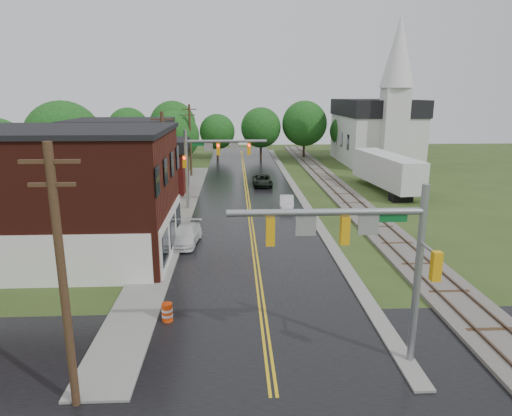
{
  "coord_description": "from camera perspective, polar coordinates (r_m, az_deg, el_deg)",
  "views": [
    {
      "loc": [
        -1.28,
        -13.78,
        10.39
      ],
      "look_at": [
        0.0,
        13.37,
        3.5
      ],
      "focal_mm": 32.0,
      "sensor_mm": 36.0,
      "label": 1
    }
  ],
  "objects": [
    {
      "name": "main_road",
      "position": [
        45.01,
        -1.01,
        0.88
      ],
      "size": [
        10.0,
        90.0,
        0.02
      ],
      "primitive_type": "cube",
      "color": "black",
      "rests_on": "ground"
    },
    {
      "name": "construction_barrel",
      "position": [
        22.19,
        -11.04,
        -12.69
      ],
      "size": [
        0.6,
        0.6,
        0.89
      ],
      "primitive_type": "cylinder",
      "rotation": [
        0.0,
        0.0,
        -0.24
      ],
      "color": "#EE3D0A",
      "rests_on": "ground"
    },
    {
      "name": "ground",
      "position": [
        17.3,
        2.26,
        -22.69
      ],
      "size": [
        160.0,
        160.0,
        0.0
      ],
      "primitive_type": "plane",
      "color": "#2D4119",
      "rests_on": "ground"
    },
    {
      "name": "darkred_building",
      "position": [
        50.22,
        -12.71,
        4.49
      ],
      "size": [
        7.0,
        6.0,
        4.4
      ],
      "primitive_type": "cube",
      "color": "#3F0F0C",
      "rests_on": "ground"
    },
    {
      "name": "curb_right",
      "position": [
        50.32,
        4.98,
        2.26
      ],
      "size": [
        0.8,
        70.0,
        0.12
      ],
      "primitive_type": "cube",
      "color": "gray",
      "rests_on": "ground"
    },
    {
      "name": "traffic_signal_far",
      "position": [
        41.19,
        -5.77,
        6.6
      ],
      "size": [
        7.34,
        0.43,
        7.2
      ],
      "color": "gray",
      "rests_on": "ground"
    },
    {
      "name": "sedan_silver",
      "position": [
        41.97,
        3.85,
        0.7
      ],
      "size": [
        1.61,
        3.71,
        1.19
      ],
      "primitive_type": "imported",
      "rotation": [
        0.0,
        0.0,
        -0.1
      ],
      "color": "silver",
      "rests_on": "ground"
    },
    {
      "name": "brick_building",
      "position": [
        31.5,
        -23.49,
        1.61
      ],
      "size": [
        14.3,
        10.3,
        8.3
      ],
      "color": "#48180F",
      "rests_on": "ground"
    },
    {
      "name": "railroad",
      "position": [
        51.11,
        10.11,
        2.4
      ],
      "size": [
        3.2,
        80.0,
        0.3
      ],
      "color": "#59544C",
      "rests_on": "ground"
    },
    {
      "name": "tree_left_b",
      "position": [
        48.81,
        -22.75,
        7.64
      ],
      "size": [
        7.6,
        7.6,
        9.69
      ],
      "color": "black",
      "rests_on": "ground"
    },
    {
      "name": "church",
      "position": [
        70.93,
        14.99,
        10.08
      ],
      "size": [
        10.4,
        18.4,
        20.0
      ],
      "color": "silver",
      "rests_on": "ground"
    },
    {
      "name": "sidewalk_left",
      "position": [
        40.44,
        -9.6,
        -0.86
      ],
      "size": [
        2.4,
        50.0,
        0.12
      ],
      "primitive_type": "cube",
      "color": "gray",
      "rests_on": "ground"
    },
    {
      "name": "suv_dark",
      "position": [
        52.18,
        0.81,
        3.44
      ],
      "size": [
        2.13,
        4.53,
        1.25
      ],
      "primitive_type": "imported",
      "rotation": [
        0.0,
        0.0,
        0.01
      ],
      "color": "black",
      "rests_on": "ground"
    },
    {
      "name": "utility_pole_a",
      "position": [
        15.89,
        -23.06,
        -7.89
      ],
      "size": [
        1.8,
        0.28,
        9.0
      ],
      "color": "#382616",
      "rests_on": "ground"
    },
    {
      "name": "semi_trailer",
      "position": [
        50.98,
        16.02,
        4.6
      ],
      "size": [
        4.11,
        12.88,
        3.96
      ],
      "color": "black",
      "rests_on": "ground"
    },
    {
      "name": "utility_pole_b",
      "position": [
        36.64,
        -11.38,
        5.05
      ],
      "size": [
        1.8,
        0.28,
        9.0
      ],
      "color": "#382616",
      "rests_on": "ground"
    },
    {
      "name": "pickup_white",
      "position": [
        32.53,
        -8.81,
        -3.37
      ],
      "size": [
        2.31,
        4.67,
        1.3
      ],
      "primitive_type": "imported",
      "rotation": [
        0.0,
        0.0,
        -0.11
      ],
      "color": "white",
      "rests_on": "ground"
    },
    {
      "name": "cross_road",
      "position": [
        18.93,
        1.71,
        -19.06
      ],
      "size": [
        60.0,
        9.0,
        0.02
      ],
      "primitive_type": "cube",
      "color": "black",
      "rests_on": "ground"
    },
    {
      "name": "tree_left_c",
      "position": [
        55.44,
        -15.94,
        7.6
      ],
      "size": [
        6.0,
        6.0,
        7.65
      ],
      "color": "black",
      "rests_on": "ground"
    },
    {
      "name": "traffic_signal_near",
      "position": [
        17.35,
        13.38,
        -4.39
      ],
      "size": [
        7.34,
        0.3,
        7.2
      ],
      "color": "gray",
      "rests_on": "ground"
    },
    {
      "name": "yellow_house",
      "position": [
        41.57,
        -16.22,
        3.7
      ],
      "size": [
        8.0,
        7.0,
        6.4
      ],
      "primitive_type": "cube",
      "color": "tan",
      "rests_on": "ground"
    },
    {
      "name": "utility_pole_c",
      "position": [
        58.32,
        -8.22,
        8.51
      ],
      "size": [
        1.8,
        0.28,
        9.0
      ],
      "color": "#382616",
      "rests_on": "ground"
    },
    {
      "name": "tree_left_e",
      "position": [
        60.41,
        -10.01,
        8.72
      ],
      "size": [
        6.4,
        6.4,
        8.16
      ],
      "color": "black",
      "rests_on": "ground"
    }
  ]
}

